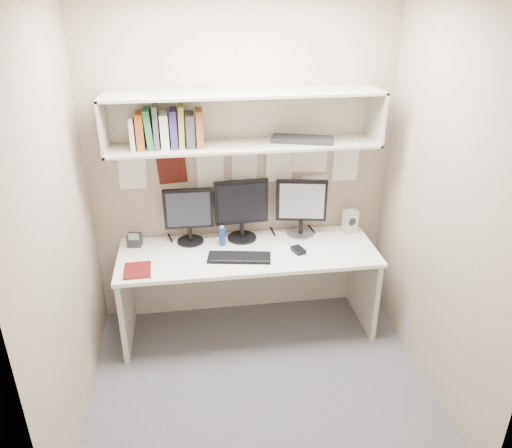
{
  "coord_description": "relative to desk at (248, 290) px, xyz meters",
  "views": [
    {
      "loc": [
        -0.42,
        -2.74,
        2.59
      ],
      "look_at": [
        0.02,
        0.35,
        1.1
      ],
      "focal_mm": 35.0,
      "sensor_mm": 36.0,
      "label": 1
    }
  ],
  "objects": [
    {
      "name": "keyboard",
      "position": [
        -0.08,
        -0.12,
        0.38
      ],
      "size": [
        0.49,
        0.25,
        0.02
      ],
      "primitive_type": "cube",
      "rotation": [
        0.0,
        0.0,
        -0.17
      ],
      "color": "black",
      "rests_on": "desk"
    },
    {
      "name": "maroon_notebook",
      "position": [
        -0.83,
        -0.19,
        0.37
      ],
      "size": [
        0.2,
        0.24,
        0.01
      ],
      "primitive_type": "cube",
      "rotation": [
        0.0,
        0.0,
        0.03
      ],
      "color": "#580F10",
      "rests_on": "desk"
    },
    {
      "name": "monitor_right",
      "position": [
        0.46,
        0.22,
        0.62
      ],
      "size": [
        0.41,
        0.23,
        0.48
      ],
      "rotation": [
        0.0,
        0.0,
        -0.18
      ],
      "color": "#A5A5AA",
      "rests_on": "desk"
    },
    {
      "name": "wall_front",
      "position": [
        0.0,
        -1.65,
        0.93
      ],
      "size": [
        2.4,
        0.02,
        2.6
      ],
      "primitive_type": "cube",
      "color": "gray",
      "rests_on": "ground"
    },
    {
      "name": "speaker",
      "position": [
        0.88,
        0.21,
        0.46
      ],
      "size": [
        0.12,
        0.12,
        0.19
      ],
      "rotation": [
        0.0,
        0.0,
        0.28
      ],
      "color": "#B7B7B3",
      "rests_on": "desk"
    },
    {
      "name": "overhead_hutch",
      "position": [
        0.0,
        0.21,
        1.35
      ],
      "size": [
        2.0,
        0.38,
        0.4
      ],
      "color": "beige",
      "rests_on": "wall_back"
    },
    {
      "name": "pinned_papers",
      "position": [
        0.0,
        0.34,
        0.88
      ],
      "size": [
        1.92,
        0.01,
        0.48
      ],
      "primitive_type": null,
      "color": "white",
      "rests_on": "wall_back"
    },
    {
      "name": "desk",
      "position": [
        0.0,
        0.0,
        0.0
      ],
      "size": [
        2.0,
        0.7,
        0.73
      ],
      "color": "white",
      "rests_on": "floor"
    },
    {
      "name": "desk_phone",
      "position": [
        -0.88,
        0.21,
        0.41
      ],
      "size": [
        0.12,
        0.11,
        0.13
      ],
      "rotation": [
        0.0,
        0.0,
        -0.12
      ],
      "color": "black",
      "rests_on": "desk"
    },
    {
      "name": "monitor_center",
      "position": [
        -0.02,
        0.22,
        0.63
      ],
      "size": [
        0.43,
        0.24,
        0.5
      ],
      "rotation": [
        0.0,
        0.0,
        0.07
      ],
      "color": "black",
      "rests_on": "desk"
    },
    {
      "name": "book_stack",
      "position": [
        -0.55,
        0.16,
        1.31
      ],
      "size": [
        0.51,
        0.19,
        0.3
      ],
      "color": "silver",
      "rests_on": "overhead_hutch"
    },
    {
      "name": "floor",
      "position": [
        0.0,
        -0.65,
        -0.37
      ],
      "size": [
        2.4,
        2.0,
        0.01
      ],
      "primitive_type": "cube",
      "color": "#4D4C52",
      "rests_on": "ground"
    },
    {
      "name": "wall_right",
      "position": [
        1.2,
        -0.65,
        0.93
      ],
      "size": [
        0.02,
        2.0,
        2.6
      ],
      "primitive_type": "cube",
      "color": "gray",
      "rests_on": "ground"
    },
    {
      "name": "blue_bottle",
      "position": [
        -0.19,
        0.13,
        0.44
      ],
      "size": [
        0.05,
        0.05,
        0.16
      ],
      "color": "navy",
      "rests_on": "desk"
    },
    {
      "name": "hutch_tray",
      "position": [
        0.44,
        0.16,
        1.19
      ],
      "size": [
        0.49,
        0.3,
        0.03
      ],
      "primitive_type": "cube",
      "rotation": [
        0.0,
        0.0,
        -0.3
      ],
      "color": "black",
      "rests_on": "overhead_hutch"
    },
    {
      "name": "mouse",
      "position": [
        0.38,
        -0.08,
        0.38
      ],
      "size": [
        0.11,
        0.13,
        0.04
      ],
      "primitive_type": "cube",
      "rotation": [
        0.0,
        0.0,
        0.33
      ],
      "color": "black",
      "rests_on": "desk"
    },
    {
      "name": "wall_left",
      "position": [
        -1.2,
        -0.65,
        0.93
      ],
      "size": [
        0.02,
        2.0,
        2.6
      ],
      "primitive_type": "cube",
      "color": "gray",
      "rests_on": "ground"
    },
    {
      "name": "wall_back",
      "position": [
        0.0,
        0.35,
        0.93
      ],
      "size": [
        2.4,
        0.02,
        2.6
      ],
      "primitive_type": "cube",
      "color": "gray",
      "rests_on": "ground"
    },
    {
      "name": "monitor_left",
      "position": [
        -0.44,
        0.22,
        0.61
      ],
      "size": [
        0.39,
        0.21,
        0.45
      ],
      "rotation": [
        0.0,
        0.0,
        -0.02
      ],
      "color": "black",
      "rests_on": "desk"
    }
  ]
}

